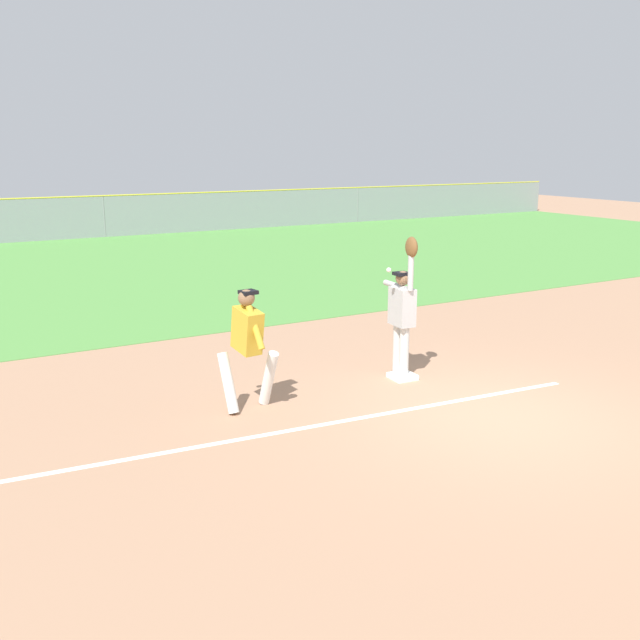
{
  "coord_description": "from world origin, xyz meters",
  "views": [
    {
      "loc": [
        -6.6,
        -6.81,
        3.6
      ],
      "look_at": [
        -1.48,
        2.26,
        1.05
      ],
      "focal_mm": 39.77,
      "sensor_mm": 36.0,
      "label": 1
    }
  ],
  "objects_px": {
    "parked_car_blue": "(56,218)",
    "parked_car_silver": "(191,210)",
    "fielder": "(403,309)",
    "baseball": "(389,270)",
    "runner": "(248,341)",
    "first_base": "(402,376)"
  },
  "relations": [
    {
      "from": "parked_car_blue",
      "to": "parked_car_silver",
      "type": "relative_size",
      "value": 1.01
    },
    {
      "from": "fielder",
      "to": "baseball",
      "type": "height_order",
      "value": "fielder"
    },
    {
      "from": "fielder",
      "to": "runner",
      "type": "bearing_deg",
      "value": 7.1
    },
    {
      "from": "fielder",
      "to": "baseball",
      "type": "relative_size",
      "value": 30.81
    },
    {
      "from": "baseball",
      "to": "runner",
      "type": "bearing_deg",
      "value": -178.59
    },
    {
      "from": "runner",
      "to": "parked_car_blue",
      "type": "bearing_deg",
      "value": 80.35
    },
    {
      "from": "first_base",
      "to": "parked_car_silver",
      "type": "relative_size",
      "value": 0.08
    },
    {
      "from": "runner",
      "to": "parked_car_blue",
      "type": "distance_m",
      "value": 23.26
    },
    {
      "from": "first_base",
      "to": "parked_car_silver",
      "type": "distance_m",
      "value": 24.29
    },
    {
      "from": "fielder",
      "to": "parked_car_silver",
      "type": "bearing_deg",
      "value": -97.41
    },
    {
      "from": "first_base",
      "to": "fielder",
      "type": "bearing_deg",
      "value": 67.18
    },
    {
      "from": "parked_car_blue",
      "to": "parked_car_silver",
      "type": "xyz_separation_m",
      "value": [
        6.24,
        0.6,
        0.0
      ]
    },
    {
      "from": "first_base",
      "to": "parked_car_blue",
      "type": "xyz_separation_m",
      "value": [
        -1.34,
        23.18,
        0.63
      ]
    },
    {
      "from": "parked_car_blue",
      "to": "runner",
      "type": "bearing_deg",
      "value": -97.45
    },
    {
      "from": "parked_car_blue",
      "to": "first_base",
      "type": "bearing_deg",
      "value": -90.84
    },
    {
      "from": "runner",
      "to": "baseball",
      "type": "relative_size",
      "value": 23.24
    },
    {
      "from": "baseball",
      "to": "parked_car_silver",
      "type": "height_order",
      "value": "baseball"
    },
    {
      "from": "first_base",
      "to": "parked_car_blue",
      "type": "height_order",
      "value": "parked_car_blue"
    },
    {
      "from": "baseball",
      "to": "first_base",
      "type": "bearing_deg",
      "value": -5.08
    },
    {
      "from": "runner",
      "to": "baseball",
      "type": "bearing_deg",
      "value": -4.94
    },
    {
      "from": "first_base",
      "to": "parked_car_blue",
      "type": "distance_m",
      "value": 23.23
    },
    {
      "from": "first_base",
      "to": "parked_car_blue",
      "type": "bearing_deg",
      "value": 93.31
    }
  ]
}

